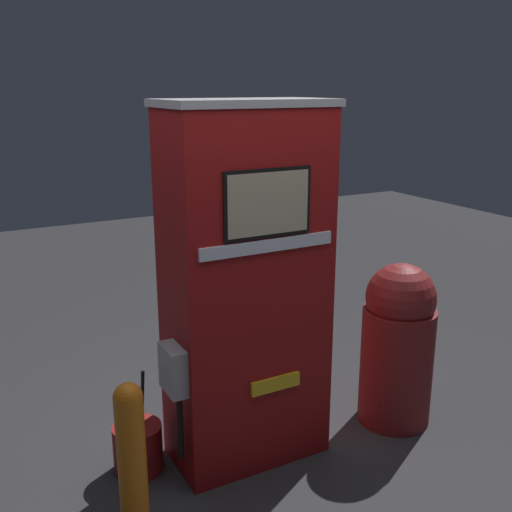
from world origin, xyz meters
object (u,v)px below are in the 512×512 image
at_px(squeegee_bucket, 138,447).
at_px(gas_pump, 246,289).
at_px(safety_bollard, 132,467).
at_px(trash_bin, 398,343).

bearing_deg(squeegee_bucket, gas_pump, -11.82).
distance_m(gas_pump, squeegee_bucket, 1.10).
distance_m(safety_bollard, trash_bin, 1.89).
bearing_deg(gas_pump, squeegee_bucket, 168.18).
distance_m(safety_bollard, squeegee_bucket, 0.73).
relative_size(trash_bin, squeegee_bucket, 1.71).
relative_size(gas_pump, squeegee_bucket, 3.29).
relative_size(safety_bollard, squeegee_bucket, 1.41).
xyz_separation_m(safety_bollard, squeegee_bucket, (0.21, 0.62, -0.32)).
height_order(trash_bin, squeegee_bucket, trash_bin).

